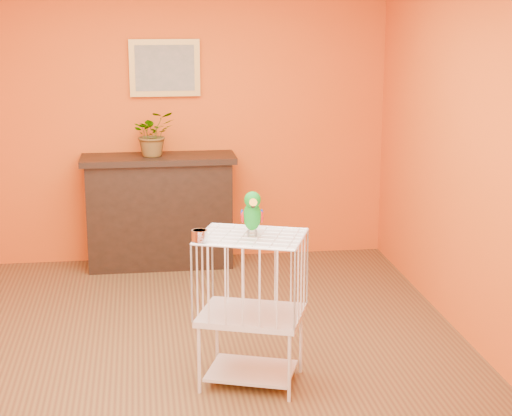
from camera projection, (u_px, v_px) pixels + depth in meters
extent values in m
plane|color=brown|center=(182.00, 353.00, 5.80)|extent=(4.50, 4.50, 0.00)
plane|color=#E35815|center=(166.00, 118.00, 7.65)|extent=(4.00, 0.00, 4.00)
plane|color=#E35815|center=(206.00, 273.00, 3.32)|extent=(4.00, 0.00, 4.00)
plane|color=#E35815|center=(475.00, 158.00, 5.75)|extent=(0.00, 4.50, 4.50)
cube|color=black|center=(160.00, 214.00, 7.62)|extent=(1.27, 0.42, 0.95)
cube|color=black|center=(158.00, 159.00, 7.50)|extent=(1.35, 0.48, 0.05)
cube|color=black|center=(160.00, 219.00, 7.43)|extent=(0.89, 0.02, 0.47)
cube|color=#541C18|center=(130.00, 228.00, 7.56)|extent=(0.05, 0.19, 0.30)
cube|color=#2D5229|center=(140.00, 228.00, 7.57)|extent=(0.05, 0.19, 0.30)
cube|color=#541C18|center=(151.00, 227.00, 7.58)|extent=(0.05, 0.19, 0.30)
cube|color=#2D5229|center=(163.00, 227.00, 7.59)|extent=(0.05, 0.19, 0.30)
cube|color=#541C18|center=(175.00, 227.00, 7.61)|extent=(0.05, 0.19, 0.30)
imported|color=#26722D|center=(153.00, 139.00, 7.45)|extent=(0.44, 0.47, 0.31)
cube|color=#B89141|center=(165.00, 68.00, 7.52)|extent=(0.62, 0.03, 0.50)
cube|color=gray|center=(165.00, 68.00, 7.50)|extent=(0.52, 0.01, 0.40)
cube|color=silver|center=(251.00, 371.00, 5.35)|extent=(0.63, 0.56, 0.02)
cube|color=silver|center=(251.00, 315.00, 5.26)|extent=(0.74, 0.66, 0.04)
cube|color=silver|center=(251.00, 237.00, 5.14)|extent=(0.74, 0.66, 0.01)
cylinder|color=silver|center=(199.00, 360.00, 5.17)|extent=(0.02, 0.02, 0.43)
cylinder|color=silver|center=(289.00, 368.00, 5.05)|extent=(0.02, 0.02, 0.43)
cylinder|color=silver|center=(217.00, 334.00, 5.57)|extent=(0.02, 0.02, 0.43)
cylinder|color=silver|center=(301.00, 341.00, 5.46)|extent=(0.02, 0.02, 0.43)
cylinder|color=silver|center=(200.00, 236.00, 5.00)|extent=(0.09, 0.09, 0.07)
cylinder|color=#59544C|center=(248.00, 233.00, 5.13)|extent=(0.01, 0.01, 0.04)
cylinder|color=#59544C|center=(256.00, 233.00, 5.13)|extent=(0.01, 0.01, 0.04)
ellipsoid|color=#07881F|center=(252.00, 216.00, 5.10)|extent=(0.12, 0.16, 0.20)
ellipsoid|color=#07881F|center=(253.00, 200.00, 5.05)|extent=(0.11, 0.11, 0.10)
cone|color=orange|center=(253.00, 203.00, 5.01)|extent=(0.05, 0.07, 0.06)
cone|color=black|center=(253.00, 206.00, 5.02)|extent=(0.03, 0.03, 0.03)
sphere|color=black|center=(247.00, 199.00, 5.03)|extent=(0.01, 0.01, 0.01)
sphere|color=black|center=(258.00, 199.00, 5.03)|extent=(0.01, 0.01, 0.01)
ellipsoid|color=#A50C0C|center=(243.00, 217.00, 5.11)|extent=(0.03, 0.06, 0.07)
ellipsoid|color=navy|center=(261.00, 217.00, 5.12)|extent=(0.03, 0.06, 0.07)
cone|color=#07881F|center=(252.00, 224.00, 5.19)|extent=(0.07, 0.14, 0.11)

